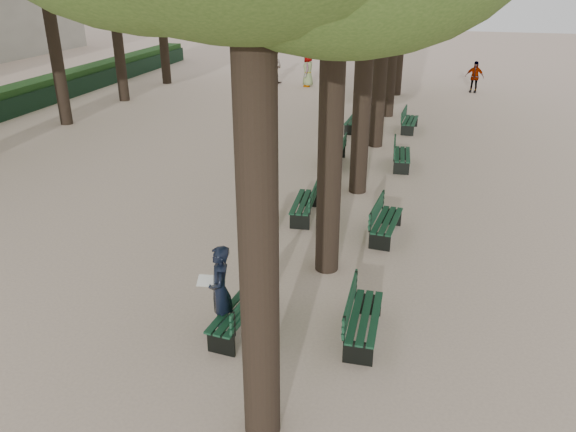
# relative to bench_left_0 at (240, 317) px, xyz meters

# --- Properties ---
(ground) EXTENTS (120.00, 120.00, 0.00)m
(ground) POSITION_rel_bench_left_0_xyz_m (-0.37, -0.29, -0.27)
(ground) COLOR beige
(ground) RESTS_ON ground
(bench_left_0) EXTENTS (0.75, 1.85, 0.92)m
(bench_left_0) POSITION_rel_bench_left_0_xyz_m (0.00, 0.00, 0.00)
(bench_left_0) COLOR black
(bench_left_0) RESTS_ON ground
(bench_left_1) EXTENTS (0.69, 1.83, 0.92)m
(bench_left_1) POSITION_rel_bench_left_0_xyz_m (0.00, 5.40, 0.00)
(bench_left_1) COLOR black
(bench_left_1) RESTS_ON ground
(bench_left_2) EXTENTS (0.62, 1.82, 0.92)m
(bench_left_2) POSITION_rel_bench_left_0_xyz_m (0.00, 10.15, 0.00)
(bench_left_2) COLOR black
(bench_left_2) RESTS_ON ground
(bench_left_3) EXTENTS (0.65, 1.82, 0.92)m
(bench_left_3) POSITION_rel_bench_left_0_xyz_m (0.00, 14.75, 0.00)
(bench_left_3) COLOR black
(bench_left_3) RESTS_ON ground
(bench_right_0) EXTENTS (0.60, 1.81, 0.92)m
(bench_right_0) POSITION_rel_bench_left_0_xyz_m (2.27, 0.32, 0.00)
(bench_right_0) COLOR black
(bench_right_0) RESTS_ON ground
(bench_right_1) EXTENTS (0.74, 1.85, 0.92)m
(bench_right_1) POSITION_rel_bench_left_0_xyz_m (2.27, 4.72, 0.00)
(bench_right_1) COLOR black
(bench_right_1) RESTS_ON ground
(bench_right_2) EXTENTS (0.69, 1.83, 0.92)m
(bench_right_2) POSITION_rel_bench_left_0_xyz_m (2.27, 10.38, 0.00)
(bench_right_2) COLOR black
(bench_right_2) RESTS_ON ground
(bench_right_3) EXTENTS (0.67, 1.83, 0.92)m
(bench_right_3) POSITION_rel_bench_left_0_xyz_m (2.27, 15.27, 0.00)
(bench_right_3) COLOR black
(bench_right_3) RESTS_ON ground
(man_with_map) EXTENTS (0.73, 0.78, 1.76)m
(man_with_map) POSITION_rel_bench_left_0_xyz_m (-0.30, -0.14, 0.61)
(man_with_map) COLOR black
(man_with_map) RESTS_ON ground
(pedestrian_a) EXTENTS (1.00, 0.65, 1.90)m
(pedestrian_a) POSITION_rel_bench_left_0_xyz_m (-6.16, 24.43, 0.68)
(pedestrian_a) COLOR #262628
(pedestrian_a) RESTS_ON ground
(pedestrian_b) EXTENTS (0.39, 1.19, 1.83)m
(pedestrian_b) POSITION_rel_bench_left_0_xyz_m (-0.77, 28.09, 0.64)
(pedestrian_b) COLOR #262628
(pedestrian_b) RESTS_ON ground
(pedestrian_c) EXTENTS (1.04, 0.54, 1.69)m
(pedestrian_c) POSITION_rel_bench_left_0_xyz_m (5.20, 24.40, 0.57)
(pedestrian_c) COLOR #262628
(pedestrian_c) RESTS_ON ground
(pedestrian_d) EXTENTS (0.50, 0.97, 1.91)m
(pedestrian_d) POSITION_rel_bench_left_0_xyz_m (-4.01, 23.85, 0.68)
(pedestrian_d) COLOR #262628
(pedestrian_d) RESTS_ON ground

